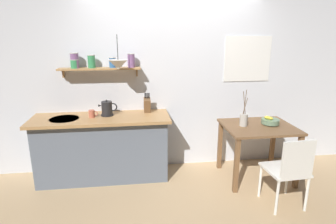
{
  "coord_description": "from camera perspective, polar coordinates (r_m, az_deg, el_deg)",
  "views": [
    {
      "loc": [
        -0.57,
        -3.38,
        1.99
      ],
      "look_at": [
        -0.1,
        0.25,
        0.95
      ],
      "focal_mm": 30.09,
      "sensor_mm": 36.0,
      "label": 1
    }
  ],
  "objects": [
    {
      "name": "twig_vase",
      "position": [
        3.92,
        15.07,
        -1.47
      ],
      "size": [
        0.11,
        0.11,
        0.5
      ],
      "color": "#B7B2A8",
      "rests_on": "dining_table"
    },
    {
      "name": "back_wall",
      "position": [
        4.15,
        3.47,
        6.98
      ],
      "size": [
        6.8,
        0.11,
        2.7
      ],
      "color": "silver",
      "rests_on": "ground_plane"
    },
    {
      "name": "knife_block",
      "position": [
        3.96,
        -4.25,
        1.5
      ],
      "size": [
        0.09,
        0.17,
        0.29
      ],
      "color": "brown",
      "rests_on": "kitchen_counter"
    },
    {
      "name": "fruit_bowl",
      "position": [
        4.1,
        19.99,
        -1.75
      ],
      "size": [
        0.24,
        0.24,
        0.12
      ],
      "color": "slate",
      "rests_on": "dining_table"
    },
    {
      "name": "coffee_mug_by_sink",
      "position": [
        3.86,
        -15.13,
        -0.33
      ],
      "size": [
        0.12,
        0.08,
        0.1
      ],
      "color": "#C6664C",
      "rests_on": "kitchen_counter"
    },
    {
      "name": "pendant_lamp",
      "position": [
        3.63,
        -10.05,
        9.45
      ],
      "size": [
        0.24,
        0.24,
        0.43
      ],
      "color": "black"
    },
    {
      "name": "dining_table",
      "position": [
        4.05,
        17.77,
        -4.33
      ],
      "size": [
        0.93,
        0.78,
        0.77
      ],
      "color": "brown",
      "rests_on": "ground_plane"
    },
    {
      "name": "wall_shelf",
      "position": [
        3.92,
        -14.22,
        9.38
      ],
      "size": [
        1.09,
        0.2,
        0.33
      ],
      "color": "tan"
    },
    {
      "name": "ground_plane",
      "position": [
        3.96,
        1.96,
        -14.29
      ],
      "size": [
        14.0,
        14.0,
        0.0
      ],
      "primitive_type": "plane",
      "color": "tan"
    },
    {
      "name": "electric_kettle",
      "position": [
        3.88,
        -12.24,
        0.68
      ],
      "size": [
        0.25,
        0.17,
        0.22
      ],
      "color": "black",
      "rests_on": "kitchen_counter"
    },
    {
      "name": "kitchen_counter",
      "position": [
        4.03,
        -13.05,
        -6.97
      ],
      "size": [
        1.83,
        0.63,
        0.9
      ],
      "color": "slate",
      "rests_on": "ground_plane"
    },
    {
      "name": "dining_chair_near",
      "position": [
        3.53,
        23.35,
        -10.51
      ],
      "size": [
        0.46,
        0.46,
        0.88
      ],
      "color": "white",
      "rests_on": "ground_plane"
    }
  ]
}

